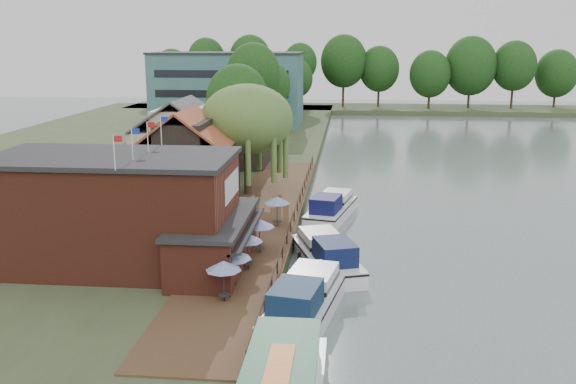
{
  "coord_description": "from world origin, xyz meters",
  "views": [
    {
      "loc": [
        -0.97,
        -39.52,
        15.35
      ],
      "look_at": [
        -6.0,
        12.0,
        3.0
      ],
      "focal_mm": 40.0,
      "sensor_mm": 36.0,
      "label": 1
    }
  ],
  "objects_px": {
    "pub": "(144,211)",
    "umbrella_1": "(231,269)",
    "umbrella_0": "(224,281)",
    "cottage_b": "(183,141)",
    "cruiser_1": "(327,251)",
    "umbrella_2": "(248,251)",
    "umbrella_3": "(260,236)",
    "cruiser_2": "(331,205)",
    "swan": "(308,364)",
    "cottage_a": "(187,159)",
    "willow": "(247,140)",
    "umbrella_4": "(277,211)",
    "cruiser_0": "(305,295)",
    "cottage_c": "(237,129)",
    "hotel_block": "(228,88)"
  },
  "relations": [
    {
      "from": "cruiser_2",
      "to": "umbrella_1",
      "type": "bearing_deg",
      "value": -92.37
    },
    {
      "from": "cruiser_0",
      "to": "swan",
      "type": "bearing_deg",
      "value": -74.33
    },
    {
      "from": "umbrella_3",
      "to": "cruiser_2",
      "type": "distance_m",
      "value": 13.9
    },
    {
      "from": "umbrella_1",
      "to": "umbrella_4",
      "type": "height_order",
      "value": "same"
    },
    {
      "from": "cottage_b",
      "to": "umbrella_4",
      "type": "relative_size",
      "value": 4.04
    },
    {
      "from": "umbrella_4",
      "to": "cruiser_1",
      "type": "height_order",
      "value": "umbrella_4"
    },
    {
      "from": "pub",
      "to": "umbrella_1",
      "type": "xyz_separation_m",
      "value": [
        6.31,
        -3.66,
        -2.36
      ]
    },
    {
      "from": "cottage_b",
      "to": "cruiser_1",
      "type": "height_order",
      "value": "cottage_b"
    },
    {
      "from": "umbrella_3",
      "to": "swan",
      "type": "xyz_separation_m",
      "value": [
        4.22,
        -13.6,
        -2.07
      ]
    },
    {
      "from": "pub",
      "to": "cruiser_0",
      "type": "xyz_separation_m",
      "value": [
        10.7,
        -4.76,
        -3.34
      ]
    },
    {
      "from": "pub",
      "to": "cruiser_0",
      "type": "relative_size",
      "value": 1.87
    },
    {
      "from": "cottage_a",
      "to": "umbrella_1",
      "type": "xyz_separation_m",
      "value": [
        7.31,
        -18.66,
        -2.96
      ]
    },
    {
      "from": "cruiser_1",
      "to": "cruiser_0",
      "type": "bearing_deg",
      "value": -114.66
    },
    {
      "from": "cottage_b",
      "to": "swan",
      "type": "distance_m",
      "value": 39.11
    },
    {
      "from": "cruiser_1",
      "to": "cruiser_2",
      "type": "bearing_deg",
      "value": 72.09
    },
    {
      "from": "umbrella_2",
      "to": "willow",
      "type": "bearing_deg",
      "value": 99.06
    },
    {
      "from": "pub",
      "to": "cottage_b",
      "type": "distance_m",
      "value": 25.33
    },
    {
      "from": "cottage_a",
      "to": "cottage_b",
      "type": "distance_m",
      "value": 10.44
    },
    {
      "from": "hotel_block",
      "to": "cottage_a",
      "type": "xyz_separation_m",
      "value": [
        7.0,
        -56.0,
        -1.9
      ]
    },
    {
      "from": "cruiser_0",
      "to": "cottage_c",
      "type": "bearing_deg",
      "value": 115.67
    },
    {
      "from": "cottage_c",
      "to": "umbrella_0",
      "type": "height_order",
      "value": "cottage_c"
    },
    {
      "from": "willow",
      "to": "cruiser_0",
      "type": "bearing_deg",
      "value": -73.79
    },
    {
      "from": "cruiser_2",
      "to": "swan",
      "type": "relative_size",
      "value": 22.56
    },
    {
      "from": "umbrella_2",
      "to": "umbrella_3",
      "type": "height_order",
      "value": "same"
    },
    {
      "from": "hotel_block",
      "to": "umbrella_2",
      "type": "bearing_deg",
      "value": -78.33
    },
    {
      "from": "cottage_c",
      "to": "umbrella_4",
      "type": "bearing_deg",
      "value": -73.02
    },
    {
      "from": "willow",
      "to": "cruiser_1",
      "type": "bearing_deg",
      "value": -64.13
    },
    {
      "from": "umbrella_3",
      "to": "cottage_a",
      "type": "bearing_deg",
      "value": 123.67
    },
    {
      "from": "pub",
      "to": "hotel_block",
      "type": "xyz_separation_m",
      "value": [
        -8.0,
        71.0,
        2.5
      ]
    },
    {
      "from": "cottage_b",
      "to": "swan",
      "type": "height_order",
      "value": "cottage_b"
    },
    {
      "from": "willow",
      "to": "umbrella_3",
      "type": "xyz_separation_m",
      "value": [
        3.54,
        -17.07,
        -3.93
      ]
    },
    {
      "from": "cruiser_0",
      "to": "umbrella_3",
      "type": "bearing_deg",
      "value": 125.7
    },
    {
      "from": "umbrella_1",
      "to": "cruiser_0",
      "type": "height_order",
      "value": "umbrella_1"
    },
    {
      "from": "umbrella_3",
      "to": "swan",
      "type": "bearing_deg",
      "value": -72.74
    },
    {
      "from": "umbrella_0",
      "to": "cottage_b",
      "type": "bearing_deg",
      "value": 108.5
    },
    {
      "from": "umbrella_3",
      "to": "umbrella_0",
      "type": "bearing_deg",
      "value": -95.38
    },
    {
      "from": "cruiser_1",
      "to": "swan",
      "type": "relative_size",
      "value": 23.51
    },
    {
      "from": "cottage_b",
      "to": "cruiser_0",
      "type": "distance_m",
      "value": 33.42
    },
    {
      "from": "pub",
      "to": "cruiser_1",
      "type": "relative_size",
      "value": 1.93
    },
    {
      "from": "umbrella_1",
      "to": "umbrella_3",
      "type": "distance_m",
      "value": 6.64
    },
    {
      "from": "umbrella_1",
      "to": "hotel_block",
      "type": "bearing_deg",
      "value": 100.85
    },
    {
      "from": "pub",
      "to": "cottage_c",
      "type": "relative_size",
      "value": 2.35
    },
    {
      "from": "cottage_b",
      "to": "cottage_a",
      "type": "bearing_deg",
      "value": -73.3
    },
    {
      "from": "cottage_c",
      "to": "swan",
      "type": "height_order",
      "value": "cottage_c"
    },
    {
      "from": "umbrella_3",
      "to": "cruiser_0",
      "type": "distance_m",
      "value": 8.57
    },
    {
      "from": "pub",
      "to": "umbrella_2",
      "type": "distance_m",
      "value": 7.16
    },
    {
      "from": "willow",
      "to": "umbrella_0",
      "type": "relative_size",
      "value": 4.39
    },
    {
      "from": "cottage_a",
      "to": "cruiser_0",
      "type": "height_order",
      "value": "cottage_a"
    },
    {
      "from": "umbrella_0",
      "to": "umbrella_1",
      "type": "relative_size",
      "value": 0.99
    },
    {
      "from": "cottage_c",
      "to": "umbrella_2",
      "type": "relative_size",
      "value": 3.58
    }
  ]
}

